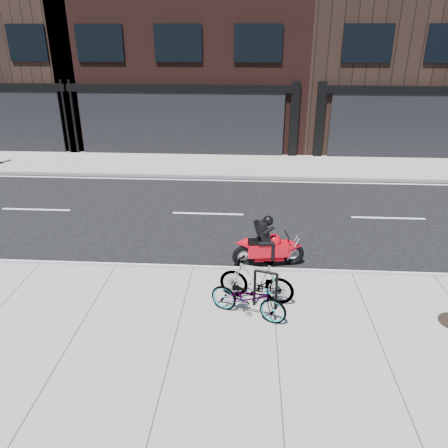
# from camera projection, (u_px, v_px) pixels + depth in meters

# --- Properties ---
(ground) EXTENTS (120.00, 120.00, 0.00)m
(ground) POSITION_uv_depth(u_px,v_px,m) (202.00, 239.00, 12.97)
(ground) COLOR black
(ground) RESTS_ON ground
(sidewalk_near) EXTENTS (60.00, 6.00, 0.13)m
(sidewalk_near) POSITION_uv_depth(u_px,v_px,m) (173.00, 349.00, 8.37)
(sidewalk_near) COLOR gray
(sidewalk_near) RESTS_ON ground
(sidewalk_far) EXTENTS (60.00, 3.50, 0.13)m
(sidewalk_far) POSITION_uv_depth(u_px,v_px,m) (220.00, 165.00, 20.02)
(sidewalk_far) COLOR gray
(sidewalk_far) RESTS_ON ground
(building_midwest) EXTENTS (10.00, 10.00, 12.00)m
(building_midwest) POSITION_uv_depth(u_px,v_px,m) (15.00, 25.00, 24.50)
(building_midwest) COLOR black
(building_midwest) RESTS_ON ground
(building_center) EXTENTS (12.00, 10.00, 14.50)m
(building_center) POSITION_uv_depth(u_px,v_px,m) (191.00, 0.00, 23.41)
(building_center) COLOR black
(building_center) RESTS_ON ground
(building_mideast) EXTENTS (12.00, 10.00, 12.50)m
(building_mideast) POSITION_uv_depth(u_px,v_px,m) (417.00, 20.00, 23.12)
(building_mideast) COLOR black
(building_mideast) RESTS_ON ground
(bike_rack) EXTENTS (0.52, 0.19, 0.90)m
(bike_rack) POSITION_uv_depth(u_px,v_px,m) (266.00, 286.00, 9.34)
(bike_rack) COLOR black
(bike_rack) RESTS_ON sidewalk_near
(bicycle_front) EXTENTS (1.79, 1.18, 0.89)m
(bicycle_front) POSITION_uv_depth(u_px,v_px,m) (248.00, 298.00, 9.08)
(bicycle_front) COLOR gray
(bicycle_front) RESTS_ON sidewalk_near
(bicycle_rear) EXTENTS (1.76, 0.87, 1.02)m
(bicycle_rear) POSITION_uv_depth(u_px,v_px,m) (256.00, 280.00, 9.61)
(bicycle_rear) COLOR gray
(bicycle_rear) RESTS_ON sidewalk_near
(motorcycle) EXTENTS (1.90, 0.59, 1.42)m
(motorcycle) POSITION_uv_depth(u_px,v_px,m) (272.00, 245.00, 11.30)
(motorcycle) COLOR black
(motorcycle) RESTS_ON ground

